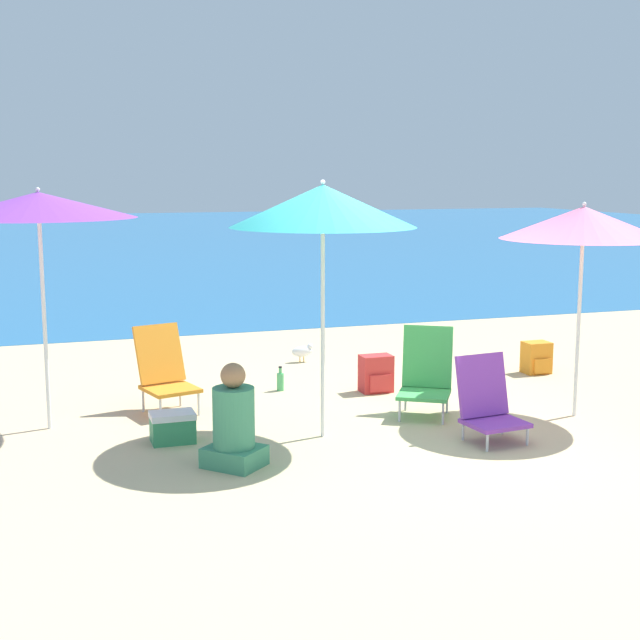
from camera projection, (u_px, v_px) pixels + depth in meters
name	position (u px, v px, depth m)	size (l,w,h in m)	color
ground_plane	(394.00, 436.00, 7.93)	(60.00, 60.00, 0.00)	#D1BA89
sea_water	(114.00, 238.00, 31.81)	(60.00, 40.00, 0.01)	#23669E
beach_umbrella_purple	(38.00, 205.00, 7.84)	(1.72, 1.72, 2.19)	white
beach_umbrella_teal	(323.00, 206.00, 7.60)	(1.62, 1.62, 2.26)	white
beach_umbrella_pink	(583.00, 223.00, 8.30)	(1.55, 1.55, 2.05)	white
beach_chair_orange	(164.00, 371.00, 8.72)	(0.61, 0.71, 0.84)	silver
beach_chair_green	(426.00, 374.00, 8.60)	(0.69, 0.72, 0.85)	silver
beach_chair_purple	(488.00, 402.00, 7.79)	(0.55, 0.55, 0.74)	silver
person_seated_far	(234.00, 425.00, 7.07)	(0.57, 0.57, 0.84)	#3F8C66
backpack_orange	(537.00, 358.00, 10.41)	(0.30, 0.27, 0.37)	orange
backpack_red	(376.00, 374.00, 9.51)	(0.34, 0.25, 0.40)	red
water_bottle	(280.00, 381.00, 9.58)	(0.08, 0.08, 0.27)	#4CB266
cooler_box	(173.00, 427.00, 7.74)	(0.38, 0.27, 0.27)	#338C59
seagull	(302.00, 351.00, 11.02)	(0.27, 0.11, 0.23)	gold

